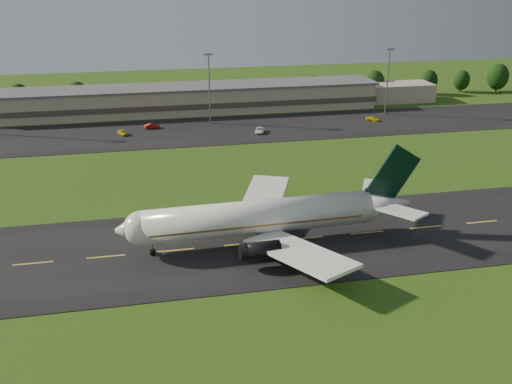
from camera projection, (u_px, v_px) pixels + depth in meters
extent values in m
plane|color=#2C4B12|center=(242.00, 245.00, 94.55)|extent=(360.00, 360.00, 0.00)
cube|color=black|center=(242.00, 244.00, 94.53)|extent=(220.00, 30.00, 0.10)
cube|color=black|center=(196.00, 131.00, 160.17)|extent=(260.00, 30.00, 0.10)
cylinder|color=white|center=(259.00, 217.00, 93.32)|extent=(38.16, 6.80, 5.60)
sphere|color=white|center=(141.00, 228.00, 89.22)|extent=(5.60, 5.60, 5.60)
cone|color=white|center=(128.00, 229.00, 88.79)|extent=(4.17, 5.50, 5.38)
cone|color=white|center=(386.00, 205.00, 98.18)|extent=(9.17, 5.77, 5.49)
cube|color=brown|center=(256.00, 219.00, 93.34)|extent=(35.16, 6.74, 0.28)
cube|color=black|center=(137.00, 225.00, 88.89)|extent=(2.09, 3.06, 0.65)
cube|color=white|center=(299.00, 253.00, 84.67)|extent=(14.56, 20.13, 2.20)
cube|color=white|center=(263.00, 199.00, 104.58)|extent=(13.65, 20.21, 2.20)
cube|color=white|center=(399.00, 211.00, 93.32)|extent=(7.70, 9.37, 0.91)
cube|color=white|center=(374.00, 189.00, 102.38)|extent=(7.34, 9.39, 0.91)
cube|color=black|center=(378.00, 196.00, 97.20)|extent=(5.01, 0.71, 3.00)
cube|color=black|center=(394.00, 174.00, 96.38)|extent=(9.44, 0.75, 10.55)
cylinder|color=black|center=(262.00, 250.00, 86.45)|extent=(5.68, 2.88, 2.70)
cylinder|color=black|center=(240.00, 210.00, 100.93)|extent=(5.68, 2.88, 2.70)
cube|color=tan|center=(188.00, 99.00, 180.61)|extent=(120.00, 15.00, 8.00)
cube|color=#4C4438|center=(188.00, 102.00, 180.90)|extent=(121.00, 15.40, 1.60)
cube|color=#595B60|center=(187.00, 86.00, 179.09)|extent=(122.00, 16.00, 0.50)
cube|color=tan|center=(391.00, 92.00, 195.90)|extent=(28.00, 11.00, 6.00)
cylinder|color=gray|center=(209.00, 90.00, 164.76)|extent=(0.44, 0.44, 20.00)
cube|color=gray|center=(208.00, 54.00, 161.07)|extent=(2.40, 1.20, 0.50)
cylinder|color=gray|center=(387.00, 83.00, 175.06)|extent=(0.44, 0.44, 20.00)
cube|color=gray|center=(390.00, 49.00, 171.36)|extent=(2.40, 1.20, 0.50)
cylinder|color=black|center=(21.00, 107.00, 182.12)|extent=(0.56, 0.56, 2.81)
ellipsoid|color=black|center=(19.00, 96.00, 180.86)|extent=(6.55, 6.55, 8.18)
cylinder|color=black|center=(79.00, 105.00, 184.35)|extent=(0.56, 0.56, 2.88)
ellipsoid|color=black|center=(78.00, 95.00, 183.06)|extent=(6.72, 6.72, 8.39)
cylinder|color=black|center=(313.00, 95.00, 199.26)|extent=(0.56, 0.56, 2.61)
ellipsoid|color=black|center=(314.00, 86.00, 198.10)|extent=(6.08, 6.08, 7.60)
cylinder|color=black|center=(374.00, 93.00, 202.04)|extent=(0.56, 0.56, 3.01)
ellipsoid|color=black|center=(375.00, 83.00, 200.69)|extent=(7.03, 7.03, 8.78)
cylinder|color=black|center=(427.00, 90.00, 207.10)|extent=(0.56, 0.56, 2.79)
ellipsoid|color=black|center=(428.00, 81.00, 205.85)|extent=(6.50, 6.50, 8.13)
cylinder|color=black|center=(460.00, 88.00, 211.07)|extent=(0.56, 0.56, 2.52)
ellipsoid|color=black|center=(462.00, 80.00, 209.95)|extent=(5.89, 5.89, 7.36)
cylinder|color=black|center=(496.00, 88.00, 210.91)|extent=(0.56, 0.56, 3.27)
ellipsoid|color=black|center=(498.00, 77.00, 209.45)|extent=(7.62, 7.62, 9.52)
imported|color=#C2B10B|center=(123.00, 132.00, 156.24)|extent=(3.41, 4.40, 1.40)
imported|color=#AA150B|center=(152.00, 126.00, 162.52)|extent=(4.51, 2.17, 1.42)
imported|color=white|center=(260.00, 130.00, 158.38)|extent=(3.77, 5.51, 1.40)
imported|color=yellow|center=(373.00, 119.00, 170.66)|extent=(4.30, 4.00, 1.22)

